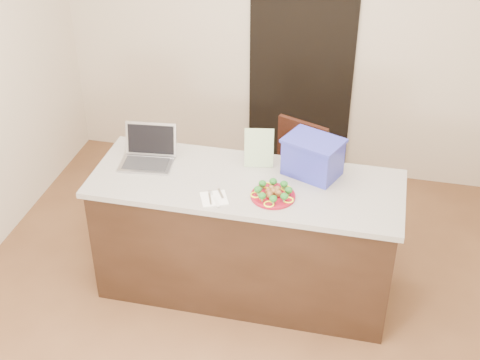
% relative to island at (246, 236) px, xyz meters
% --- Properties ---
extents(ground, '(4.00, 4.00, 0.00)m').
position_rel_island_xyz_m(ground, '(0.00, -0.25, -0.46)').
color(ground, brown).
rests_on(ground, ground).
extents(room_shell, '(4.00, 4.00, 4.00)m').
position_rel_island_xyz_m(room_shell, '(0.00, -0.25, 1.16)').
color(room_shell, white).
rests_on(room_shell, ground).
extents(doorway, '(0.90, 0.02, 2.00)m').
position_rel_island_xyz_m(doorway, '(0.10, 1.73, 0.54)').
color(doorway, black).
rests_on(doorway, ground).
extents(island, '(2.06, 0.76, 0.92)m').
position_rel_island_xyz_m(island, '(0.00, 0.00, 0.00)').
color(island, black).
rests_on(island, ground).
extents(plate, '(0.28, 0.28, 0.02)m').
position_rel_island_xyz_m(plate, '(0.21, -0.14, 0.47)').
color(plate, maroon).
rests_on(plate, island).
extents(meatballs, '(0.12, 0.11, 0.04)m').
position_rel_island_xyz_m(meatballs, '(0.20, -0.13, 0.50)').
color(meatballs, brown).
rests_on(meatballs, plate).
extents(broccoli, '(0.24, 0.24, 0.04)m').
position_rel_island_xyz_m(broccoli, '(0.21, -0.14, 0.51)').
color(broccoli, '#165218').
rests_on(broccoli, plate).
extents(pepper_rings, '(0.28, 0.27, 0.01)m').
position_rel_island_xyz_m(pepper_rings, '(0.21, -0.14, 0.48)').
color(pepper_rings, '#FFF31A').
rests_on(pepper_rings, plate).
extents(napkin, '(0.21, 0.21, 0.01)m').
position_rel_island_xyz_m(napkin, '(-0.15, -0.24, 0.46)').
color(napkin, white).
rests_on(napkin, island).
extents(fork, '(0.06, 0.16, 0.00)m').
position_rel_island_xyz_m(fork, '(-0.17, -0.23, 0.47)').
color(fork, silver).
rests_on(fork, napkin).
extents(knife, '(0.07, 0.20, 0.01)m').
position_rel_island_xyz_m(knife, '(-0.12, -0.26, 0.47)').
color(knife, silver).
rests_on(knife, napkin).
extents(yogurt_bottle, '(0.03, 0.03, 0.07)m').
position_rel_island_xyz_m(yogurt_bottle, '(0.15, -0.21, 0.49)').
color(yogurt_bottle, white).
rests_on(yogurt_bottle, island).
extents(laptop, '(0.38, 0.31, 0.25)m').
position_rel_island_xyz_m(laptop, '(-0.71, 0.11, 0.53)').
color(laptop, '#A4A3A8').
rests_on(laptop, island).
extents(leaflet, '(0.20, 0.08, 0.28)m').
position_rel_island_xyz_m(leaflet, '(0.04, 0.21, 0.60)').
color(leaflet, silver).
rests_on(leaflet, island).
extents(blue_box, '(0.44, 0.38, 0.26)m').
position_rel_island_xyz_m(blue_box, '(0.41, 0.19, 0.59)').
color(blue_box, '#2C31A2').
rests_on(blue_box, island).
extents(chair, '(0.54, 0.55, 0.94)m').
position_rel_island_xyz_m(chair, '(0.25, 0.75, 0.07)').
color(chair, '#351810').
rests_on(chair, ground).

